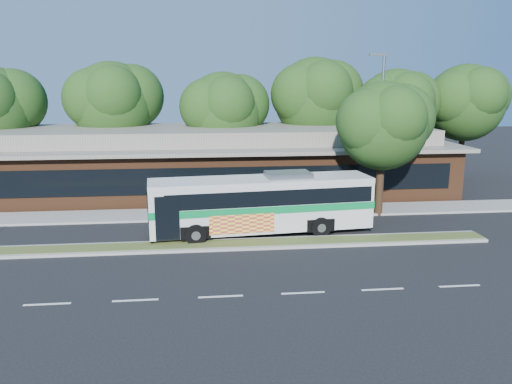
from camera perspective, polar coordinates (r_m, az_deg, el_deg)
ground at (r=22.95m, az=-4.52°, el=-6.70°), size 120.00×120.00×0.00m
median_strip at (r=23.49m, az=-4.57°, el=-6.05°), size 26.00×1.10×0.15m
sidewalk at (r=29.05m, az=-4.89°, el=-2.46°), size 44.00×2.60×0.12m
plaza_building at (r=35.08m, az=-5.19°, el=3.58°), size 33.20×11.20×4.45m
lamp_post at (r=29.56m, az=13.97°, el=7.03°), size 0.93×0.18×9.07m
tree_bg_b at (r=38.32m, az=-15.41°, el=9.98°), size 6.69×6.00×9.00m
tree_bg_c at (r=36.90m, az=-3.14°, el=9.46°), size 6.24×5.60×8.26m
tree_bg_d at (r=38.88m, az=7.37°, el=10.75°), size 6.91×6.20×9.37m
tree_bg_e at (r=39.76m, az=16.20°, el=9.43°), size 6.47×5.80×8.50m
tree_bg_f at (r=43.24m, az=23.23°, el=9.55°), size 6.69×6.00×8.92m
transit_bus at (r=24.93m, az=0.72°, el=-0.95°), size 11.28×3.50×3.12m
sedan at (r=33.74m, az=-22.68°, el=-0.16°), size 5.23×3.39×1.41m
sidewalk_tree at (r=29.08m, az=14.90°, el=7.57°), size 5.52×4.95×7.61m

